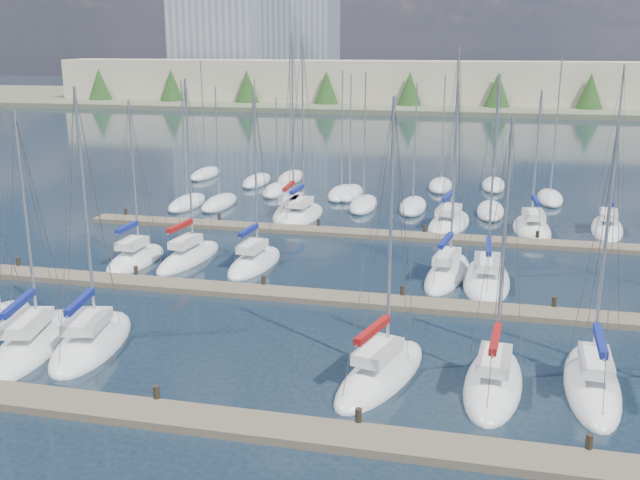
% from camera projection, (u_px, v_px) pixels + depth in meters
% --- Properties ---
extents(ground, '(400.00, 400.00, 0.00)m').
position_uv_depth(ground, '(411.00, 169.00, 80.70)').
color(ground, '#1B2936').
rests_on(ground, ground).
extents(dock_near, '(44.00, 1.93, 1.10)m').
position_uv_depth(dock_near, '(247.00, 425.00, 26.20)').
color(dock_near, '#6B5E4C').
rests_on(dock_near, ground).
extents(dock_mid, '(44.00, 1.93, 1.10)m').
position_uv_depth(dock_mid, '(328.00, 298.00, 39.34)').
color(dock_mid, '#6B5E4C').
rests_on(dock_mid, ground).
extents(dock_far, '(44.00, 1.93, 1.10)m').
position_uv_depth(dock_far, '(369.00, 234.00, 52.49)').
color(dock_far, '#6B5E4C').
rests_on(dock_far, ground).
extents(sailboat_n, '(3.04, 8.76, 15.44)m').
position_uv_depth(sailboat_n, '(292.00, 211.00, 59.44)').
color(sailboat_n, white).
rests_on(sailboat_n, ground).
extents(sailboat_e, '(2.92, 7.41, 11.77)m').
position_uv_depth(sailboat_e, '(493.00, 382.00, 29.44)').
color(sailboat_e, white).
rests_on(sailboat_e, ground).
extents(sailboat_j, '(2.86, 6.93, 11.69)m').
position_uv_depth(sailboat_j, '(255.00, 262.00, 45.52)').
color(sailboat_j, white).
rests_on(sailboat_j, ground).
extents(sailboat_q, '(3.20, 7.78, 11.21)m').
position_uv_depth(sailboat_q, '(532.00, 228.00, 53.91)').
color(sailboat_q, white).
rests_on(sailboat_q, ground).
extents(sailboat_d, '(4.31, 7.87, 12.48)m').
position_uv_depth(sailboat_d, '(381.00, 374.00, 30.22)').
color(sailboat_d, white).
rests_on(sailboat_d, ground).
extents(sailboat_l, '(2.79, 8.45, 12.79)m').
position_uv_depth(sailboat_l, '(486.00, 279.00, 42.28)').
color(sailboat_l, white).
rests_on(sailboat_l, ground).
extents(sailboat_b, '(4.33, 8.76, 11.68)m').
position_uv_depth(sailboat_b, '(33.00, 343.00, 33.35)').
color(sailboat_b, white).
rests_on(sailboat_b, ground).
extents(sailboat_o, '(3.28, 8.21, 15.07)m').
position_uv_depth(sailboat_o, '(301.00, 215.00, 58.07)').
color(sailboat_o, white).
rests_on(sailboat_o, ground).
extents(sailboat_k, '(3.39, 8.31, 12.42)m').
position_uv_depth(sailboat_k, '(447.00, 273.00, 43.41)').
color(sailboat_k, white).
rests_on(sailboat_k, ground).
extents(sailboat_r, '(3.19, 8.09, 13.01)m').
position_uv_depth(sailboat_r, '(607.00, 228.00, 53.95)').
color(sailboat_r, white).
rests_on(sailboat_r, ground).
extents(sailboat_p, '(3.96, 8.75, 14.24)m').
position_uv_depth(sailboat_p, '(449.00, 223.00, 55.45)').
color(sailboat_p, white).
rests_on(sailboat_p, ground).
extents(sailboat_c, '(4.00, 7.87, 12.66)m').
position_uv_depth(sailboat_c, '(92.00, 342.00, 33.46)').
color(sailboat_c, white).
rests_on(sailboat_c, ground).
extents(sailboat_h, '(2.50, 6.38, 11.05)m').
position_uv_depth(sailboat_h, '(136.00, 259.00, 46.21)').
color(sailboat_h, white).
rests_on(sailboat_h, ground).
extents(sailboat_i, '(2.87, 7.60, 12.37)m').
position_uv_depth(sailboat_i, '(189.00, 257.00, 46.61)').
color(sailboat_i, white).
rests_on(sailboat_i, ground).
extents(sailboat_f, '(2.55, 7.93, 11.44)m').
position_uv_depth(sailboat_f, '(592.00, 384.00, 29.33)').
color(sailboat_f, white).
rests_on(sailboat_f, ground).
extents(distant_boats, '(36.93, 20.75, 13.30)m').
position_uv_depth(distant_boats, '(346.00, 193.00, 66.31)').
color(distant_boats, '#9EA0A5').
rests_on(distant_boats, ground).
extents(shoreline, '(400.00, 60.00, 38.00)m').
position_uv_depth(shoreline, '(395.00, 71.00, 165.89)').
color(shoreline, '#666B51').
rests_on(shoreline, ground).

